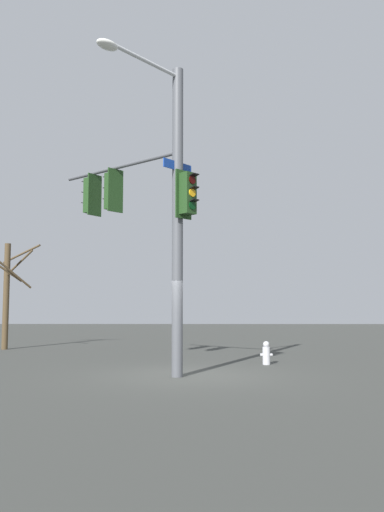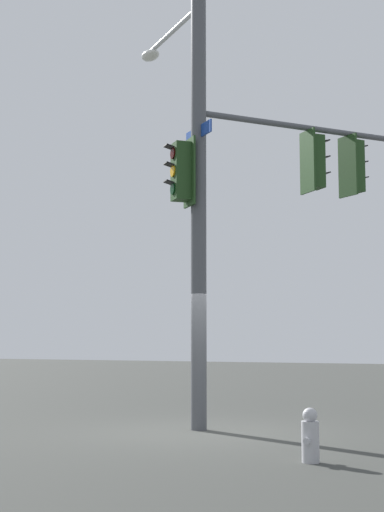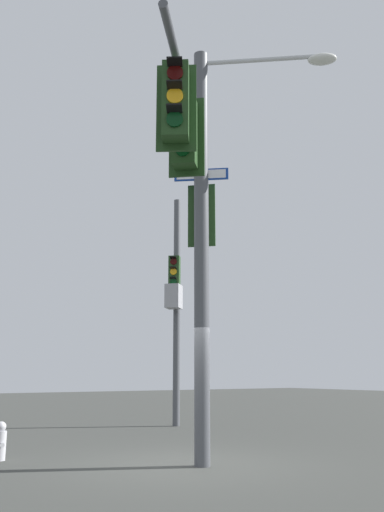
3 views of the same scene
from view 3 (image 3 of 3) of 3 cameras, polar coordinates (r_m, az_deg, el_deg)
ground_plane at (r=10.68m, az=-1.24°, el=-21.09°), size 80.00×80.00×0.00m
main_signal_pole_assembly at (r=10.10m, az=1.15°, el=5.95°), size 4.28×5.35×8.30m
secondary_pole_assembly at (r=18.17m, az=-1.75°, el=-4.50°), size 0.77×0.78×7.58m
fire_hydrant_fallback at (r=11.78m, az=-19.50°, el=-17.90°), size 0.38×0.24×0.73m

